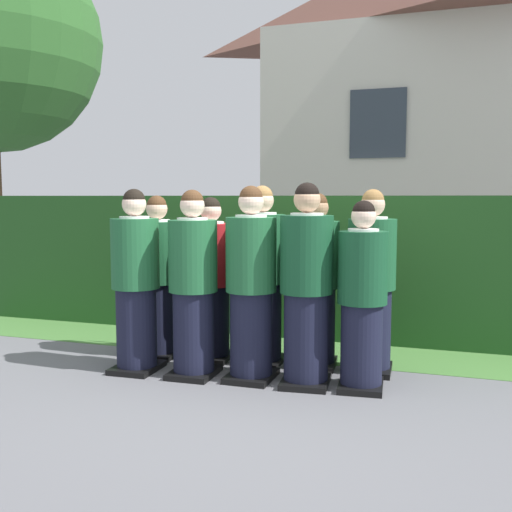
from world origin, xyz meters
name	(u,v)px	position (x,y,z in m)	size (l,w,h in m)	color
ground_plane	(246,379)	(0.00, 0.00, 0.00)	(60.00, 60.00, 0.00)	slate
student_front_row_0	(136,285)	(-1.03, -0.07, 0.79)	(0.43, 0.48, 1.65)	black
student_front_row_1	(193,288)	(-0.48, -0.05, 0.78)	(0.43, 0.48, 1.64)	black
student_front_row_2	(251,288)	(0.04, 0.02, 0.80)	(0.43, 0.48, 1.67)	black
student_front_row_3	(306,290)	(0.52, 0.02, 0.81)	(0.44, 0.52, 1.70)	black
student_front_row_4	(362,300)	(0.98, 0.05, 0.74)	(0.40, 0.47, 1.55)	black
student_rear_row_0	(158,280)	(-1.08, 0.45, 0.76)	(0.41, 0.52, 1.59)	black
student_in_red_blazer	(211,283)	(-0.53, 0.51, 0.75)	(0.41, 0.52, 1.57)	black
student_rear_row_2	(262,280)	(-0.02, 0.52, 0.80)	(0.44, 0.54, 1.68)	black
student_rear_row_3	(316,285)	(0.48, 0.59, 0.77)	(0.42, 0.50, 1.61)	black
student_rear_row_4	(371,286)	(0.99, 0.57, 0.78)	(0.43, 0.53, 1.65)	black
hedge	(301,265)	(0.00, 1.90, 0.80)	(8.01, 0.70, 1.59)	#214C1E
school_building_main	(484,94)	(2.09, 6.92, 3.41)	(7.73, 3.69, 6.63)	beige
lawn_strip	(281,348)	(0.00, 1.10, 0.00)	(8.01, 0.90, 0.01)	#477A38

